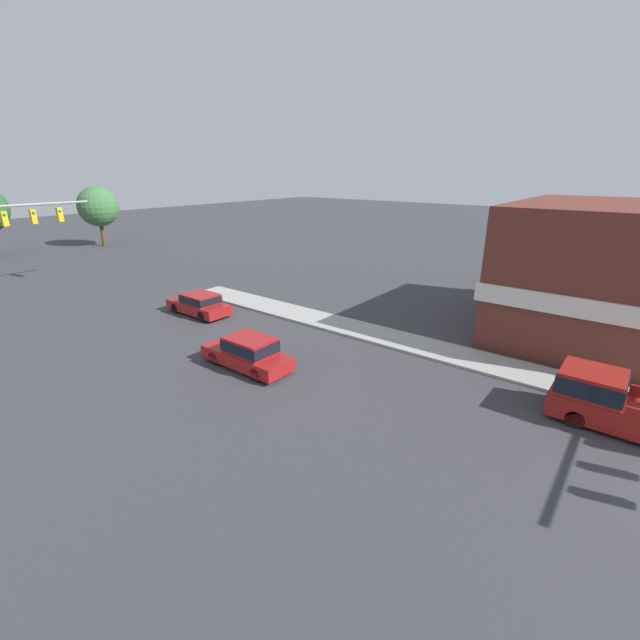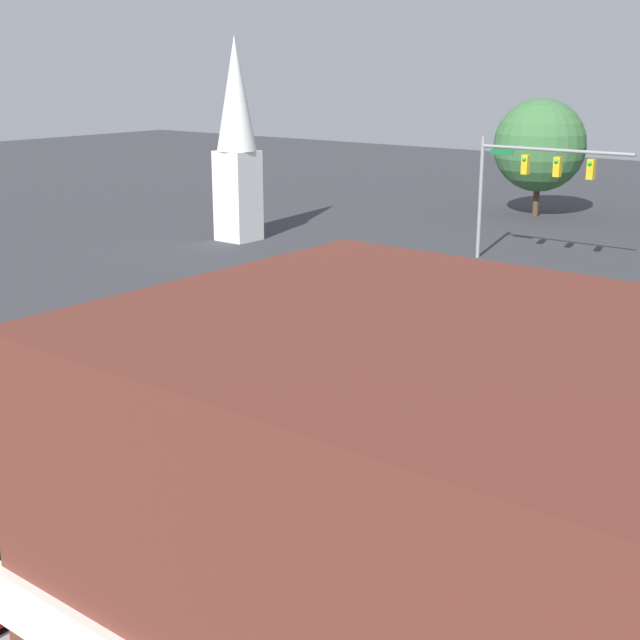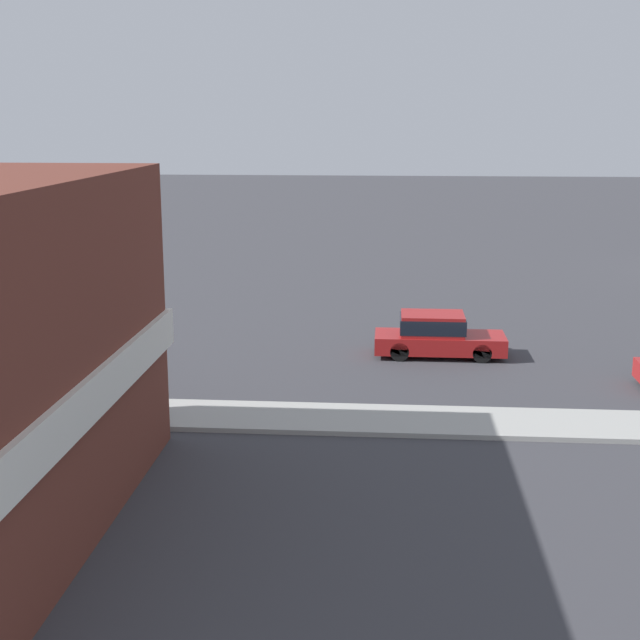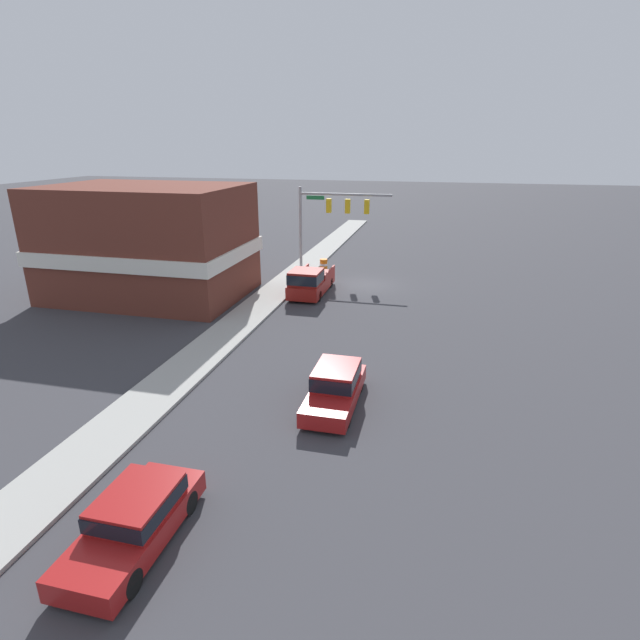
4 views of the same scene
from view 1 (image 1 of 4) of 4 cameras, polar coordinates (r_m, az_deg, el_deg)
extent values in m
cylinder|color=gray|center=(38.99, -34.42, 12.56)|extent=(8.59, 0.18, 0.18)
cube|color=gold|center=(38.57, -36.49, 10.81)|extent=(0.36, 0.36, 1.05)
sphere|color=green|center=(38.36, -36.49, 11.26)|extent=(0.22, 0.22, 0.22)
cube|color=gold|center=(39.12, -33.90, 11.38)|extent=(0.36, 0.36, 1.05)
sphere|color=green|center=(38.91, -33.89, 11.83)|extent=(0.22, 0.22, 0.22)
cube|color=gold|center=(39.75, -31.38, 11.91)|extent=(0.36, 0.36, 1.05)
sphere|color=green|center=(39.54, -31.35, 12.35)|extent=(0.22, 0.22, 0.22)
cylinder|color=black|center=(21.12, -13.88, -4.92)|extent=(0.22, 0.66, 0.66)
cylinder|color=black|center=(22.00, -10.76, -3.67)|extent=(0.22, 0.66, 0.66)
cylinder|color=black|center=(19.13, -8.51, -7.20)|extent=(0.22, 0.66, 0.66)
cylinder|color=black|center=(20.10, -5.34, -5.69)|extent=(0.22, 0.66, 0.66)
cube|color=maroon|center=(20.48, -9.74, -4.91)|extent=(1.76, 4.59, 0.62)
cube|color=maroon|center=(20.02, -9.32, -3.34)|extent=(1.62, 2.20, 0.75)
cube|color=black|center=(20.02, -9.32, -3.34)|extent=(1.64, 2.29, 0.52)
cylinder|color=black|center=(29.31, -18.71, 1.54)|extent=(0.22, 0.66, 0.66)
cylinder|color=black|center=(30.16, -16.21, 2.29)|extent=(0.22, 0.66, 0.66)
cylinder|color=black|center=(27.13, -15.45, 0.46)|extent=(0.22, 0.66, 0.66)
cylinder|color=black|center=(28.05, -12.86, 1.30)|extent=(0.22, 0.66, 0.66)
cube|color=maroon|center=(28.60, -15.88, 1.72)|extent=(1.82, 4.46, 0.61)
cube|color=maroon|center=(28.22, -15.66, 2.78)|extent=(1.67, 2.14, 0.59)
cube|color=black|center=(28.22, -15.66, 2.78)|extent=(1.69, 2.22, 0.41)
cylinder|color=black|center=(18.35, 30.87, -11.24)|extent=(0.22, 0.66, 0.66)
cylinder|color=black|center=(19.99, 31.67, -8.89)|extent=(0.22, 0.66, 0.66)
cube|color=maroon|center=(19.03, 36.47, -10.35)|extent=(2.06, 5.44, 0.85)
cube|color=maroon|center=(18.67, 32.51, -7.03)|extent=(1.96, 2.07, 0.91)
cube|color=black|center=(18.67, 32.51, -7.03)|extent=(1.98, 2.15, 0.64)
cube|color=brown|center=(27.99, 32.83, 5.57)|extent=(12.25, 8.46, 7.20)
cube|color=silver|center=(28.09, 32.63, 4.48)|extent=(12.55, 8.76, 0.90)
cylinder|color=#4C3823|center=(58.87, -26.97, 10.05)|extent=(0.44, 0.44, 2.57)
sphere|color=#3D703D|center=(58.53, -27.48, 13.27)|extent=(4.62, 4.62, 4.62)
camera|label=2|loc=(33.41, 54.79, 14.86)|focal=50.00mm
camera|label=3|loc=(44.88, 23.40, 17.34)|focal=50.00mm
camera|label=4|loc=(32.30, -38.20, 17.28)|focal=28.00mm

